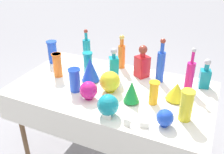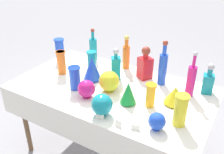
# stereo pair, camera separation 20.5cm
# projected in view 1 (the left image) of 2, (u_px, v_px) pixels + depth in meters

# --- Properties ---
(ground_plane) EXTENTS (40.00, 40.00, 0.00)m
(ground_plane) POSITION_uv_depth(u_px,v_px,m) (112.00, 154.00, 2.46)
(ground_plane) COLOR gray
(display_table) EXTENTS (1.66, 0.94, 0.76)m
(display_table) POSITION_uv_depth(u_px,v_px,m) (111.00, 95.00, 2.10)
(display_table) COLOR white
(display_table) RESTS_ON ground
(tall_bottle_0) EXTENTS (0.07, 0.07, 0.39)m
(tall_bottle_0) POSITION_uv_depth(u_px,v_px,m) (161.00, 64.00, 2.12)
(tall_bottle_0) COLOR blue
(tall_bottle_0) RESTS_ON display_table
(tall_bottle_1) EXTENTS (0.07, 0.07, 0.33)m
(tall_bottle_1) POSITION_uv_depth(u_px,v_px,m) (122.00, 54.00, 2.37)
(tall_bottle_1) COLOR orange
(tall_bottle_1) RESTS_ON display_table
(tall_bottle_2) EXTENTS (0.07, 0.07, 0.37)m
(tall_bottle_2) POSITION_uv_depth(u_px,v_px,m) (190.00, 75.00, 1.99)
(tall_bottle_2) COLOR #C61972
(tall_bottle_2) RESTS_ON display_table
(tall_bottle_3) EXTENTS (0.08, 0.08, 0.33)m
(tall_bottle_3) POSITION_uv_depth(u_px,v_px,m) (87.00, 49.00, 2.52)
(tall_bottle_3) COLOR teal
(tall_bottle_3) RESTS_ON display_table
(square_decanter_0) EXTENTS (0.15, 0.15, 0.30)m
(square_decanter_0) POSITION_uv_depth(u_px,v_px,m) (142.00, 63.00, 2.22)
(square_decanter_0) COLOR red
(square_decanter_0) RESTS_ON display_table
(square_decanter_1) EXTENTS (0.11, 0.11, 0.29)m
(square_decanter_1) POSITION_uv_depth(u_px,v_px,m) (114.00, 66.00, 2.18)
(square_decanter_1) COLOR teal
(square_decanter_1) RESTS_ON display_table
(square_decanter_2) EXTENTS (0.10, 0.10, 0.26)m
(square_decanter_2) POSITION_uv_depth(u_px,v_px,m) (205.00, 76.00, 2.06)
(square_decanter_2) COLOR teal
(square_decanter_2) RESTS_ON display_table
(slender_vase_0) EXTENTS (0.08, 0.08, 0.19)m
(slender_vase_0) POSITION_uv_depth(u_px,v_px,m) (154.00, 92.00, 1.84)
(slender_vase_0) COLOR orange
(slender_vase_0) RESTS_ON display_table
(slender_vase_1) EXTENTS (0.09, 0.09, 0.19)m
(slender_vase_1) POSITION_uv_depth(u_px,v_px,m) (88.00, 62.00, 2.31)
(slender_vase_1) COLOR teal
(slender_vase_1) RESTS_ON display_table
(slender_vase_2) EXTENTS (0.09, 0.09, 0.22)m
(slender_vase_2) POSITION_uv_depth(u_px,v_px,m) (57.00, 64.00, 2.22)
(slender_vase_2) COLOR orange
(slender_vase_2) RESTS_ON display_table
(slender_vase_3) EXTENTS (0.10, 0.10, 0.20)m
(slender_vase_3) POSITION_uv_depth(u_px,v_px,m) (75.00, 79.00, 2.00)
(slender_vase_3) COLOR blue
(slender_vase_3) RESTS_ON display_table
(slender_vase_4) EXTENTS (0.09, 0.09, 0.23)m
(slender_vase_4) POSITION_uv_depth(u_px,v_px,m) (186.00, 105.00, 1.66)
(slender_vase_4) COLOR yellow
(slender_vase_4) RESTS_ON display_table
(slender_vase_5) EXTENTS (0.10, 0.10, 0.22)m
(slender_vase_5) POSITION_uv_depth(u_px,v_px,m) (52.00, 51.00, 2.49)
(slender_vase_5) COLOR blue
(slender_vase_5) RESTS_ON display_table
(fluted_vase_0) EXTENTS (0.12, 0.12, 0.18)m
(fluted_vase_0) POSITION_uv_depth(u_px,v_px,m) (132.00, 92.00, 1.86)
(fluted_vase_0) COLOR #198C38
(fluted_vase_0) RESTS_ON display_table
(fluted_vase_1) EXTENTS (0.16, 0.16, 0.22)m
(fluted_vase_1) POSITION_uv_depth(u_px,v_px,m) (90.00, 69.00, 2.15)
(fluted_vase_1) COLOR blue
(fluted_vase_1) RESTS_ON display_table
(fluted_vase_2) EXTENTS (0.16, 0.16, 0.15)m
(fluted_vase_2) POSITION_uv_depth(u_px,v_px,m) (177.00, 91.00, 1.90)
(fluted_vase_2) COLOR yellow
(fluted_vase_2) RESTS_ON display_table
(round_bowl_0) EXTENTS (0.15, 0.15, 0.16)m
(round_bowl_0) POSITION_uv_depth(u_px,v_px,m) (108.00, 105.00, 1.72)
(round_bowl_0) COLOR teal
(round_bowl_0) RESTS_ON display_table
(round_bowl_1) EXTENTS (0.11, 0.11, 0.12)m
(round_bowl_1) POSITION_uv_depth(u_px,v_px,m) (165.00, 118.00, 1.63)
(round_bowl_1) COLOR blue
(round_bowl_1) RESTS_ON display_table
(round_bowl_2) EXTENTS (0.14, 0.14, 0.15)m
(round_bowl_2) POSITION_uv_depth(u_px,v_px,m) (89.00, 90.00, 1.91)
(round_bowl_2) COLOR #C61972
(round_bowl_2) RESTS_ON display_table
(round_bowl_3) EXTENTS (0.17, 0.17, 0.18)m
(round_bowl_3) POSITION_uv_depth(u_px,v_px,m) (110.00, 81.00, 2.00)
(round_bowl_3) COLOR yellow
(round_bowl_3) RESTS_ON display_table
(price_tag_left) EXTENTS (0.06, 0.02, 0.05)m
(price_tag_left) POSITION_uv_depth(u_px,v_px,m) (127.00, 123.00, 1.65)
(price_tag_left) COLOR white
(price_tag_left) RESTS_ON display_table
(price_tag_center) EXTENTS (0.06, 0.02, 0.04)m
(price_tag_center) POSITION_uv_depth(u_px,v_px,m) (107.00, 117.00, 1.71)
(price_tag_center) COLOR white
(price_tag_center) RESTS_ON display_table
(price_tag_right) EXTENTS (0.06, 0.03, 0.04)m
(price_tag_right) POSITION_uv_depth(u_px,v_px,m) (144.00, 125.00, 1.63)
(price_tag_right) COLOR white
(price_tag_right) RESTS_ON display_table
(cardboard_box_behind_left) EXTENTS (0.47, 0.46, 0.37)m
(cardboard_box_behind_left) POSITION_uv_depth(u_px,v_px,m) (110.00, 84.00, 3.38)
(cardboard_box_behind_left) COLOR tan
(cardboard_box_behind_left) RESTS_ON ground
(cardboard_box_behind_right) EXTENTS (0.52, 0.54, 0.34)m
(cardboard_box_behind_right) POSITION_uv_depth(u_px,v_px,m) (164.00, 104.00, 2.99)
(cardboard_box_behind_right) COLOR tan
(cardboard_box_behind_right) RESTS_ON ground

